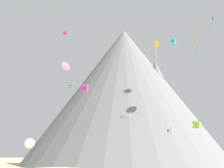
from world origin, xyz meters
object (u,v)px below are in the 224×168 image
Objects in this scene: kite_blue_high at (213,20)px; kite_white_low at (30,144)px; kite_cyan_high at (173,42)px; kite_green_mid at (70,86)px; rock_massif at (128,97)px; kite_violet_low at (171,131)px; kite_teal_low at (101,133)px; kite_rainbow_mid at (66,66)px; kite_yellow_high at (157,46)px; kite_red_high at (65,33)px; kite_magenta_mid at (85,88)px; kite_orange_high at (195,42)px; kite_lime_low at (197,125)px.

kite_white_low is at bearing -64.32° from kite_blue_high.
kite_green_mid is at bearing -147.98° from kite_cyan_high.
kite_green_mid is at bearing -119.05° from rock_massif.
kite_cyan_high reaches higher than kite_white_low.
kite_violet_low reaches higher than kite_teal_low.
kite_yellow_high reaches higher than kite_rainbow_mid.
kite_red_high is (-10.61, 34.13, 20.93)m from kite_rainbow_mid.
kite_red_high reaches higher than kite_cyan_high.
kite_rainbow_mid is 26.66m from kite_white_low.
kite_blue_high is 1.25× the size of kite_white_low.
kite_magenta_mid is at bearing 27.70° from kite_rainbow_mid.
kite_orange_high reaches higher than kite_green_mid.
kite_orange_high is (11.19, 21.07, 8.40)m from kite_yellow_high.
kite_yellow_high is at bearing -79.49° from kite_cyan_high.
kite_magenta_mid is at bearing -179.43° from kite_violet_low.
kite_teal_low is at bearing 32.97° from kite_rainbow_mid.
kite_green_mid reaches higher than kite_violet_low.
kite_green_mid is at bearing 49.34° from kite_rainbow_mid.
rock_massif reaches higher than kite_cyan_high.
rock_massif is at bearing -123.83° from kite_blue_high.
kite_blue_high is 2.29× the size of kite_red_high.
kite_rainbow_mid is at bearing -171.65° from kite_violet_low.
kite_violet_low is at bearing 52.82° from kite_magenta_mid.
rock_massif is 50.69× the size of kite_lime_low.
kite_violet_low is at bearing -107.72° from kite_green_mid.
kite_violet_low is 28.79m from kite_yellow_high.
kite_magenta_mid is (-21.01, -25.00, -18.76)m from kite_cyan_high.
kite_cyan_high is 0.31× the size of kite_orange_high.
kite_violet_low reaches higher than kite_lime_low.
kite_lime_low is 0.38× the size of kite_yellow_high.
kite_white_low is (-33.88, -13.33, -3.45)m from kite_violet_low.
kite_white_low is at bearing 151.48° from kite_magenta_mid.
kite_white_low is 37.58m from kite_red_high.
kite_lime_low is at bearing -157.30° from kite_green_mid.
kite_red_high reaches higher than kite_white_low.
rock_massif reaches higher than kite_orange_high.
kite_blue_high reaches higher than kite_green_mid.
rock_massif reaches higher than kite_violet_low.
kite_yellow_high is at bearing -27.41° from kite_rainbow_mid.
kite_cyan_high reaches higher than kite_rainbow_mid.
kite_lime_low is at bearing 176.61° from kite_yellow_high.
rock_massif reaches higher than kite_rainbow_mid.
kite_orange_high is at bearing -109.70° from kite_blue_high.
kite_yellow_high is 37.23m from kite_white_low.
kite_lime_low is at bearing -65.12° from kite_red_high.
kite_violet_low is at bearing 31.93° from kite_lime_low.
kite_red_high is (-27.11, 25.79, 14.85)m from kite_yellow_high.
kite_orange_high reaches higher than kite_rainbow_mid.
kite_blue_high is 43.69m from kite_red_high.
rock_massif is 47.43m from kite_magenta_mid.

